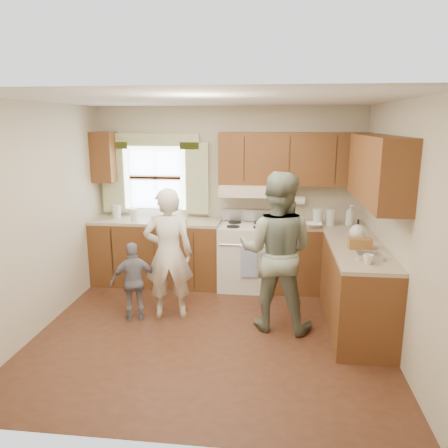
# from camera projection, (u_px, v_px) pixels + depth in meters

# --- Properties ---
(room) EXTENTS (3.80, 3.80, 3.80)m
(room) POSITION_uv_depth(u_px,v_px,m) (210.00, 223.00, 4.58)
(room) COLOR #412214
(room) RESTS_ON ground
(kitchen_fixtures) EXTENTS (3.80, 2.25, 2.15)m
(kitchen_fixtures) POSITION_uv_depth(u_px,v_px,m) (269.00, 237.00, 5.64)
(kitchen_fixtures) COLOR #3F220D
(kitchen_fixtures) RESTS_ON ground
(stove) EXTENTS (0.76, 0.67, 1.07)m
(stove) POSITION_uv_depth(u_px,v_px,m) (247.00, 255.00, 6.11)
(stove) COLOR silver
(stove) RESTS_ON ground
(woman_left) EXTENTS (0.63, 0.47, 1.56)m
(woman_left) POSITION_uv_depth(u_px,v_px,m) (169.00, 254.00, 5.09)
(woman_left) COLOR silver
(woman_left) RESTS_ON ground
(woman_right) EXTENTS (0.97, 0.81, 1.78)m
(woman_right) POSITION_uv_depth(u_px,v_px,m) (276.00, 252.00, 4.81)
(woman_right) COLOR #27422E
(woman_right) RESTS_ON ground
(child) EXTENTS (0.60, 0.42, 0.94)m
(child) POSITION_uv_depth(u_px,v_px,m) (134.00, 282.00, 5.09)
(child) COLOR gray
(child) RESTS_ON ground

